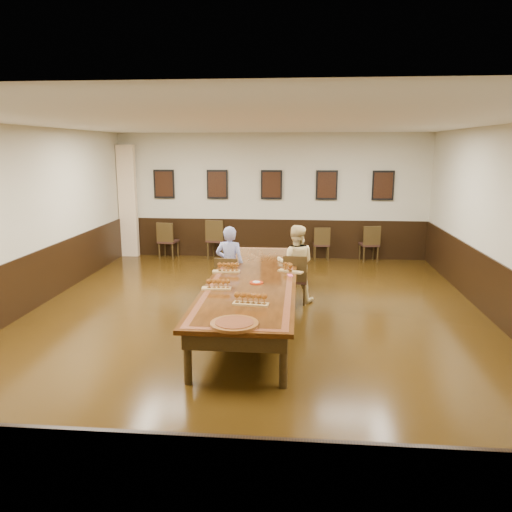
# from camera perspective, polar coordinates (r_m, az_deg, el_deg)

# --- Properties ---
(floor) EXTENTS (8.00, 10.00, 0.02)m
(floor) POSITION_cam_1_polar(r_m,az_deg,el_deg) (8.39, -0.31, -7.49)
(floor) COLOR black
(floor) RESTS_ON ground
(ceiling) EXTENTS (8.00, 10.00, 0.02)m
(ceiling) POSITION_cam_1_polar(r_m,az_deg,el_deg) (7.90, -0.33, 15.06)
(ceiling) COLOR white
(ceiling) RESTS_ON floor
(wall_back) EXTENTS (8.00, 0.02, 3.20)m
(wall_back) POSITION_cam_1_polar(r_m,az_deg,el_deg) (12.95, 1.79, 6.84)
(wall_back) COLOR beige
(wall_back) RESTS_ON floor
(wall_front) EXTENTS (8.00, 0.02, 3.20)m
(wall_front) POSITION_cam_1_polar(r_m,az_deg,el_deg) (3.19, -8.98, -10.53)
(wall_front) COLOR beige
(wall_front) RESTS_ON floor
(wall_left) EXTENTS (0.02, 10.00, 3.20)m
(wall_left) POSITION_cam_1_polar(r_m,az_deg,el_deg) (9.27, -25.88, 3.44)
(wall_left) COLOR beige
(wall_left) RESTS_ON floor
(chair_man) EXTENTS (0.47, 0.50, 0.90)m
(chair_man) POSITION_cam_1_polar(r_m,az_deg,el_deg) (9.16, -3.14, -2.78)
(chair_man) COLOR #311B15
(chair_man) RESTS_ON floor
(chair_woman) EXTENTS (0.45, 0.49, 0.92)m
(chair_woman) POSITION_cam_1_polar(r_m,az_deg,el_deg) (9.26, 4.50, -2.56)
(chair_woman) COLOR #311B15
(chair_woman) RESTS_ON floor
(spare_chair_a) EXTENTS (0.51, 0.54, 0.95)m
(spare_chair_a) POSITION_cam_1_polar(r_m,az_deg,el_deg) (13.17, -10.00, 1.82)
(spare_chair_a) COLOR #311B15
(spare_chair_a) RESTS_ON floor
(spare_chair_b) EXTENTS (0.57, 0.61, 1.02)m
(spare_chair_b) POSITION_cam_1_polar(r_m,az_deg,el_deg) (12.97, -4.41, 1.97)
(spare_chair_b) COLOR #311B15
(spare_chair_b) RESTS_ON floor
(spare_chair_c) EXTENTS (0.43, 0.46, 0.86)m
(spare_chair_c) POSITION_cam_1_polar(r_m,az_deg,el_deg) (12.87, 7.46, 1.46)
(spare_chair_c) COLOR #311B15
(spare_chair_c) RESTS_ON floor
(spare_chair_d) EXTENTS (0.51, 0.54, 0.93)m
(spare_chair_d) POSITION_cam_1_polar(r_m,az_deg,el_deg) (12.94, 12.80, 1.45)
(spare_chair_d) COLOR #311B15
(spare_chair_d) RESTS_ON floor
(person_man) EXTENTS (0.56, 0.40, 1.44)m
(person_man) POSITION_cam_1_polar(r_m,az_deg,el_deg) (9.18, -3.01, -1.01)
(person_man) COLOR #4855B6
(person_man) RESTS_ON floor
(person_woman) EXTENTS (0.73, 0.58, 1.44)m
(person_woman) POSITION_cam_1_polar(r_m,az_deg,el_deg) (9.29, 4.55, -0.86)
(person_woman) COLOR #FAE19C
(person_woman) RESTS_ON floor
(pink_phone) EXTENTS (0.10, 0.15, 0.01)m
(pink_phone) POSITION_cam_1_polar(r_m,az_deg,el_deg) (8.29, 3.93, -2.21)
(pink_phone) COLOR #FF5489
(pink_phone) RESTS_ON conference_table
(curtain) EXTENTS (0.45, 0.18, 2.90)m
(curtain) POSITION_cam_1_polar(r_m,az_deg,el_deg) (13.52, -14.43, 6.06)
(curtain) COLOR beige
(curtain) RESTS_ON floor
(wainscoting) EXTENTS (8.00, 10.00, 1.00)m
(wainscoting) POSITION_cam_1_polar(r_m,az_deg,el_deg) (8.23, -0.31, -4.14)
(wainscoting) COLOR black
(wainscoting) RESTS_ON floor
(conference_table) EXTENTS (1.40, 5.00, 0.76)m
(conference_table) POSITION_cam_1_polar(r_m,az_deg,el_deg) (8.20, -0.31, -3.40)
(conference_table) COLOR black
(conference_table) RESTS_ON floor
(posters) EXTENTS (6.14, 0.04, 0.74)m
(posters) POSITION_cam_1_polar(r_m,az_deg,el_deg) (12.85, 1.78, 8.15)
(posters) COLOR black
(posters) RESTS_ON wall_back
(flight_a) EXTENTS (0.47, 0.18, 0.17)m
(flight_a) POSITION_cam_1_polar(r_m,az_deg,el_deg) (8.48, -3.37, -1.35)
(flight_a) COLOR #A88246
(flight_a) RESTS_ON conference_table
(flight_b) EXTENTS (0.45, 0.30, 0.16)m
(flight_b) POSITION_cam_1_polar(r_m,az_deg,el_deg) (8.50, 3.87, -1.37)
(flight_b) COLOR #A88246
(flight_b) RESTS_ON conference_table
(flight_c) EXTENTS (0.44, 0.16, 0.16)m
(flight_c) POSITION_cam_1_polar(r_m,az_deg,el_deg) (7.49, -4.50, -3.26)
(flight_c) COLOR #A88246
(flight_c) RESTS_ON conference_table
(flight_d) EXTENTS (0.50, 0.20, 0.18)m
(flight_d) POSITION_cam_1_polar(r_m,az_deg,el_deg) (6.72, -0.63, -4.98)
(flight_d) COLOR #A88246
(flight_d) RESTS_ON conference_table
(red_plate_grp) EXTENTS (0.22, 0.22, 0.03)m
(red_plate_grp) POSITION_cam_1_polar(r_m,az_deg,el_deg) (7.81, 0.05, -3.06)
(red_plate_grp) COLOR #B8290C
(red_plate_grp) RESTS_ON conference_table
(carved_platter) EXTENTS (0.59, 0.59, 0.05)m
(carved_platter) POSITION_cam_1_polar(r_m,az_deg,el_deg) (6.01, -2.49, -7.75)
(carved_platter) COLOR #5F3213
(carved_platter) RESTS_ON conference_table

